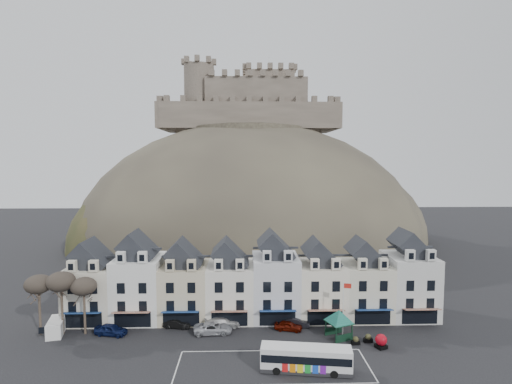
% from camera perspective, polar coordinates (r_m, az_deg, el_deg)
% --- Properties ---
extents(ground, '(300.00, 300.00, 0.00)m').
position_cam_1_polar(ground, '(48.92, -0.01, -24.36)').
color(ground, black).
rests_on(ground, ground).
extents(coach_bay_markings, '(22.00, 7.50, 0.01)m').
position_cam_1_polar(coach_bay_markings, '(50.10, 2.44, -23.61)').
color(coach_bay_markings, silver).
rests_on(coach_bay_markings, ground).
extents(townhouse_terrace, '(54.40, 9.35, 11.80)m').
position_cam_1_polar(townhouse_terrace, '(61.54, -0.30, -12.72)').
color(townhouse_terrace, beige).
rests_on(townhouse_terrace, ground).
extents(castle_hill, '(100.00, 76.00, 68.00)m').
position_cam_1_polar(castle_hill, '(114.17, -0.35, -7.18)').
color(castle_hill, '#342F28').
rests_on(castle_hill, ground).
extents(castle, '(50.20, 22.20, 22.00)m').
position_cam_1_polar(castle, '(119.76, -0.80, 12.66)').
color(castle, brown).
rests_on(castle, ground).
extents(tree_left_far, '(3.61, 3.61, 8.24)m').
position_cam_1_polar(tree_left_far, '(62.38, -28.64, -11.55)').
color(tree_left_far, '#3E3227').
rests_on(tree_left_far, ground).
extents(tree_left_mid, '(3.78, 3.78, 8.64)m').
position_cam_1_polar(tree_left_mid, '(61.00, -26.09, -11.48)').
color(tree_left_mid, '#3E3227').
rests_on(tree_left_mid, ground).
extents(tree_left_near, '(3.43, 3.43, 7.84)m').
position_cam_1_polar(tree_left_near, '(60.04, -23.40, -12.33)').
color(tree_left_near, '#3E3227').
rests_on(tree_left_near, ground).
extents(bus, '(10.34, 3.69, 2.86)m').
position_cam_1_polar(bus, '(48.71, 7.15, -22.42)').
color(bus, '#262628').
rests_on(bus, ground).
extents(bus_shelter, '(5.57, 5.57, 3.80)m').
position_cam_1_polar(bus_shelter, '(56.50, 11.76, -16.99)').
color(bus_shelter, black).
rests_on(bus_shelter, ground).
extents(red_buoy, '(1.60, 1.60, 1.80)m').
position_cam_1_polar(red_buoy, '(55.86, 17.43, -19.64)').
color(red_buoy, black).
rests_on(red_buoy, ground).
extents(flagpole, '(1.06, 0.28, 7.43)m').
position_cam_1_polar(flagpole, '(56.88, 12.43, -15.46)').
color(flagpole, silver).
rests_on(flagpole, ground).
extents(white_van, '(2.89, 4.68, 1.99)m').
position_cam_1_polar(white_van, '(63.39, -26.63, -16.84)').
color(white_van, white).
rests_on(white_van, ground).
extents(planter_west, '(1.13, 0.78, 1.11)m').
position_cam_1_polar(planter_west, '(57.09, 15.72, -19.47)').
color(planter_west, black).
rests_on(planter_west, ground).
extents(planter_east, '(1.11, 0.75, 1.07)m').
position_cam_1_polar(planter_east, '(56.12, 14.05, -19.90)').
color(planter_east, black).
rests_on(planter_east, ground).
extents(car_navy, '(4.70, 2.67, 1.51)m').
position_cam_1_polar(car_navy, '(60.33, -20.02, -17.99)').
color(car_navy, '#0C163E').
rests_on(car_navy, ground).
extents(car_black, '(3.96, 1.93, 1.25)m').
position_cam_1_polar(car_black, '(60.20, -11.22, -17.97)').
color(car_black, black).
rests_on(car_black, ground).
extents(car_silver, '(5.30, 2.74, 1.46)m').
position_cam_1_polar(car_silver, '(57.82, -6.18, -18.78)').
color(car_silver, '#B1B2B9').
rests_on(car_silver, ground).
extents(car_white, '(5.41, 3.06, 1.48)m').
position_cam_1_polar(car_white, '(59.46, -4.81, -18.07)').
color(car_white, '#BCBCBC').
rests_on(car_white, ground).
extents(car_maroon, '(4.10, 2.41, 1.31)m').
position_cam_1_polar(car_maroon, '(58.60, 4.63, -18.51)').
color(car_maroon, '#4D0D04').
rests_on(car_maroon, ground).
extents(car_charcoal, '(4.19, 2.03, 1.32)m').
position_cam_1_polar(car_charcoal, '(59.84, 5.70, -18.00)').
color(car_charcoal, black).
rests_on(car_charcoal, ground).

